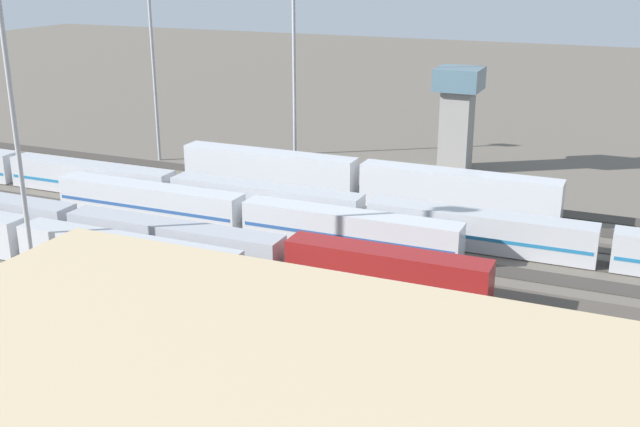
# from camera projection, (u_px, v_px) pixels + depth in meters

# --- Properties ---
(ground_plane) EXTENTS (400.00, 400.00, 0.00)m
(ground_plane) POSITION_uv_depth(u_px,v_px,m) (276.00, 228.00, 84.36)
(ground_plane) COLOR #60594F
(track_bed_0) EXTENTS (140.00, 2.80, 0.12)m
(track_bed_0) POSITION_uv_depth(u_px,v_px,m) (336.00, 186.00, 99.59)
(track_bed_0) COLOR #3D3833
(track_bed_0) RESTS_ON ground_plane
(track_bed_1) EXTENTS (140.00, 2.80, 0.12)m
(track_bed_1) POSITION_uv_depth(u_px,v_px,m) (321.00, 197.00, 95.23)
(track_bed_1) COLOR #3D3833
(track_bed_1) RESTS_ON ground_plane
(track_bed_2) EXTENTS (140.00, 2.80, 0.12)m
(track_bed_2) POSITION_uv_depth(u_px,v_px,m) (305.00, 208.00, 90.88)
(track_bed_2) COLOR #4C443D
(track_bed_2) RESTS_ON ground_plane
(track_bed_3) EXTENTS (140.00, 2.80, 0.12)m
(track_bed_3) POSITION_uv_depth(u_px,v_px,m) (286.00, 221.00, 86.52)
(track_bed_3) COLOR #3D3833
(track_bed_3) RESTS_ON ground_plane
(track_bed_4) EXTENTS (140.00, 2.80, 0.12)m
(track_bed_4) POSITION_uv_depth(u_px,v_px,m) (266.00, 235.00, 82.17)
(track_bed_4) COLOR #3D3833
(track_bed_4) RESTS_ON ground_plane
(track_bed_5) EXTENTS (140.00, 2.80, 0.12)m
(track_bed_5) POSITION_uv_depth(u_px,v_px,m) (243.00, 251.00, 77.81)
(track_bed_5) COLOR #4C443D
(track_bed_5) RESTS_ON ground_plane
(track_bed_6) EXTENTS (140.00, 2.80, 0.12)m
(track_bed_6) POSITION_uv_depth(u_px,v_px,m) (218.00, 269.00, 73.45)
(track_bed_6) COLOR #3D3833
(track_bed_6) RESTS_ON ground_plane
(track_bed_7) EXTENTS (140.00, 2.80, 0.12)m
(track_bed_7) POSITION_uv_depth(u_px,v_px,m) (190.00, 288.00, 69.10)
(track_bed_7) COLOR #4C443D
(track_bed_7) RESTS_ON ground_plane
(train_on_track_6) EXTENTS (66.40, 3.00, 4.40)m
(train_on_track_6) POSITION_uv_depth(u_px,v_px,m) (160.00, 239.00, 75.22)
(train_on_track_6) COLOR maroon
(train_on_track_6) RESTS_ON ground_plane
(train_on_track_7) EXTENTS (47.20, 3.00, 3.80)m
(train_on_track_7) POSITION_uv_depth(u_px,v_px,m) (25.00, 239.00, 75.47)
(train_on_track_7) COLOR #B7BABF
(train_on_track_7) RESTS_ON ground_plane
(train_on_track_4) EXTENTS (47.20, 3.06, 3.80)m
(train_on_track_4) POSITION_uv_depth(u_px,v_px,m) (244.00, 215.00, 82.51)
(train_on_track_4) COLOR silver
(train_on_track_4) RESTS_ON ground_plane
(train_on_track_1) EXTENTS (47.20, 3.00, 5.00)m
(train_on_track_1) POSITION_uv_depth(u_px,v_px,m) (359.00, 181.00, 92.57)
(train_on_track_1) COLOR silver
(train_on_track_1) RESTS_ON ground_plane
(train_on_track_3) EXTENTS (119.80, 3.06, 3.80)m
(train_on_track_3) POSITION_uv_depth(u_px,v_px,m) (265.00, 202.00, 86.89)
(train_on_track_3) COLOR #B7BABF
(train_on_track_3) RESTS_ON ground_plane
(light_mast_0) EXTENTS (2.80, 0.70, 30.29)m
(light_mast_0) POSITION_uv_depth(u_px,v_px,m) (151.00, 26.00, 106.42)
(light_mast_0) COLOR #9EA0A5
(light_mast_0) RESTS_ON ground_plane
(light_mast_1) EXTENTS (2.80, 0.70, 27.65)m
(light_mast_1) POSITION_uv_depth(u_px,v_px,m) (10.00, 86.00, 67.06)
(light_mast_1) COLOR #9EA0A5
(light_mast_1) RESTS_ON ground_plane
(light_mast_2) EXTENTS (2.80, 0.70, 30.30)m
(light_mast_2) POSITION_uv_depth(u_px,v_px,m) (294.00, 32.00, 98.53)
(light_mast_2) COLOR #9EA0A5
(light_mast_2) RESTS_ON ground_plane
(control_tower) EXTENTS (6.00, 6.00, 14.08)m
(control_tower) POSITION_uv_depth(u_px,v_px,m) (457.00, 111.00, 104.95)
(control_tower) COLOR gray
(control_tower) RESTS_ON ground_plane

